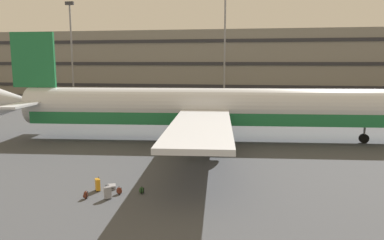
{
  "coord_description": "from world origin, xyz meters",
  "views": [
    {
      "loc": [
        7.08,
        -35.76,
        7.77
      ],
      "look_at": [
        2.08,
        -5.84,
        3.0
      ],
      "focal_mm": 34.83,
      "sensor_mm": 36.0,
      "label": 1
    }
  ],
  "objects_px": {
    "backpack_red": "(141,190)",
    "suitcase_navy": "(112,187)",
    "airliner": "(212,109)",
    "suitcase_upright": "(108,193)",
    "backpack_scuffed": "(119,191)",
    "backpack_laid_flat": "(85,195)",
    "suitcase_purple": "(98,184)"
  },
  "relations": [
    {
      "from": "suitcase_upright",
      "to": "suitcase_navy",
      "type": "distance_m",
      "value": 1.8
    },
    {
      "from": "suitcase_navy",
      "to": "backpack_scuffed",
      "type": "distance_m",
      "value": 1.21
    },
    {
      "from": "suitcase_navy",
      "to": "backpack_red",
      "type": "distance_m",
      "value": 2.14
    },
    {
      "from": "suitcase_purple",
      "to": "backpack_red",
      "type": "bearing_deg",
      "value": -0.36
    },
    {
      "from": "backpack_laid_flat",
      "to": "suitcase_purple",
      "type": "bearing_deg",
      "value": 84.1
    },
    {
      "from": "backpack_scuffed",
      "to": "backpack_laid_flat",
      "type": "xyz_separation_m",
      "value": [
        -1.64,
        -1.0,
        0.02
      ]
    },
    {
      "from": "suitcase_upright",
      "to": "backpack_scuffed",
      "type": "height_order",
      "value": "suitcase_upright"
    },
    {
      "from": "suitcase_navy",
      "to": "backpack_laid_flat",
      "type": "relative_size",
      "value": 1.45
    },
    {
      "from": "airliner",
      "to": "backpack_red",
      "type": "distance_m",
      "value": 16.04
    },
    {
      "from": "backpack_scuffed",
      "to": "backpack_laid_flat",
      "type": "height_order",
      "value": "backpack_laid_flat"
    },
    {
      "from": "suitcase_navy",
      "to": "backpack_laid_flat",
      "type": "height_order",
      "value": "backpack_laid_flat"
    },
    {
      "from": "airliner",
      "to": "backpack_laid_flat",
      "type": "height_order",
      "value": "airliner"
    },
    {
      "from": "suitcase_purple",
      "to": "backpack_red",
      "type": "relative_size",
      "value": 1.89
    },
    {
      "from": "suitcase_upright",
      "to": "backpack_red",
      "type": "distance_m",
      "value": 2.03
    },
    {
      "from": "suitcase_navy",
      "to": "backpack_laid_flat",
      "type": "bearing_deg",
      "value": -113.77
    },
    {
      "from": "airliner",
      "to": "backpack_red",
      "type": "height_order",
      "value": "airliner"
    },
    {
      "from": "suitcase_purple",
      "to": "backpack_laid_flat",
      "type": "height_order",
      "value": "suitcase_purple"
    },
    {
      "from": "suitcase_upright",
      "to": "backpack_laid_flat",
      "type": "xyz_separation_m",
      "value": [
        -1.28,
        -0.17,
        -0.16
      ]
    },
    {
      "from": "suitcase_navy",
      "to": "backpack_red",
      "type": "xyz_separation_m",
      "value": [
        2.07,
        -0.53,
        0.08
      ]
    },
    {
      "from": "backpack_scuffed",
      "to": "suitcase_purple",
      "type": "bearing_deg",
      "value": 166.05
    },
    {
      "from": "suitcase_upright",
      "to": "airliner",
      "type": "bearing_deg",
      "value": 76.5
    },
    {
      "from": "suitcase_upright",
      "to": "backpack_red",
      "type": "height_order",
      "value": "suitcase_upright"
    },
    {
      "from": "backpack_laid_flat",
      "to": "backpack_red",
      "type": "height_order",
      "value": "backpack_laid_flat"
    },
    {
      "from": "suitcase_purple",
      "to": "suitcase_upright",
      "type": "xyz_separation_m",
      "value": [
        1.13,
        -1.21,
        -0.01
      ]
    },
    {
      "from": "suitcase_navy",
      "to": "backpack_laid_flat",
      "type": "distance_m",
      "value": 2.07
    },
    {
      "from": "suitcase_upright",
      "to": "backpack_red",
      "type": "relative_size",
      "value": 1.8
    },
    {
      "from": "airliner",
      "to": "backpack_laid_flat",
      "type": "bearing_deg",
      "value": -107.39
    },
    {
      "from": "suitcase_purple",
      "to": "backpack_scuffed",
      "type": "bearing_deg",
      "value": -13.95
    },
    {
      "from": "suitcase_upright",
      "to": "backpack_laid_flat",
      "type": "bearing_deg",
      "value": -172.53
    },
    {
      "from": "suitcase_navy",
      "to": "backpack_scuffed",
      "type": "xyz_separation_m",
      "value": [
        0.81,
        -0.89,
        0.09
      ]
    },
    {
      "from": "suitcase_purple",
      "to": "backpack_red",
      "type": "xyz_separation_m",
      "value": [
        2.76,
        -0.02,
        -0.2
      ]
    },
    {
      "from": "backpack_red",
      "to": "suitcase_navy",
      "type": "bearing_deg",
      "value": 165.64
    }
  ]
}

